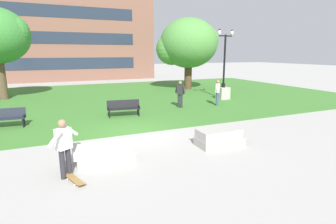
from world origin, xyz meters
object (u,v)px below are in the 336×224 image
at_px(person_skateboarder, 64,145).
at_px(park_bench_near_right, 4,117).
at_px(concrete_block_left, 219,137).
at_px(skateboard, 74,179).
at_px(concrete_block_center, 103,153).
at_px(person_bystander_far_lawn, 180,93).
at_px(park_bench_near_left, 124,107).
at_px(person_bystander_near_lawn, 218,91).
at_px(lamp_post_right, 223,85).

relative_size(person_skateboarder, park_bench_near_right, 0.93).
bearing_deg(concrete_block_left, person_skateboarder, -174.44).
xyz_separation_m(skateboard, park_bench_near_right, (-2.60, 6.92, 0.45)).
bearing_deg(skateboard, concrete_block_center, 47.66).
bearing_deg(concrete_block_center, person_bystander_far_lawn, 48.22).
relative_size(concrete_block_center, park_bench_near_left, 1.02).
bearing_deg(concrete_block_left, person_bystander_near_lawn, 56.91).
relative_size(park_bench_near_right, person_bystander_far_lawn, 1.07).
bearing_deg(park_bench_near_right, concrete_block_left, -36.99).
distance_m(lamp_post_right, person_bystander_far_lawn, 4.70).
bearing_deg(park_bench_near_right, skateboard, -69.38).
bearing_deg(person_bystander_far_lawn, concrete_block_center, -131.78).
bearing_deg(park_bench_near_left, skateboard, -114.14).
relative_size(park_bench_near_left, lamp_post_right, 0.36).
distance_m(concrete_block_left, person_skateboarder, 5.61).
height_order(park_bench_near_left, person_bystander_far_lawn, person_bystander_far_lawn).
bearing_deg(park_bench_near_left, park_bench_near_right, -179.84).
bearing_deg(park_bench_near_right, person_bystander_near_lawn, 2.77).
height_order(park_bench_near_left, park_bench_near_right, same).
relative_size(park_bench_near_right, person_bystander_near_lawn, 1.07).
bearing_deg(skateboard, park_bench_near_right, 110.62).
distance_m(concrete_block_center, person_bystander_near_lawn, 10.86).
distance_m(concrete_block_left, lamp_post_right, 10.53).
bearing_deg(person_skateboarder, park_bench_near_right, 110.32).
bearing_deg(person_bystander_near_lawn, lamp_post_right, 47.06).
xyz_separation_m(park_bench_near_right, person_bystander_near_lawn, (12.25, 0.59, 0.45)).
relative_size(concrete_block_center, person_skateboarder, 1.10).
distance_m(park_bench_near_right, person_bystander_far_lawn, 9.70).
distance_m(lamp_post_right, person_bystander_near_lawn, 2.66).
distance_m(concrete_block_center, skateboard, 1.44).
bearing_deg(park_bench_near_left, concrete_block_left, -69.53).
relative_size(person_skateboarder, lamp_post_right, 0.33).
bearing_deg(skateboard, park_bench_near_left, 65.86).
xyz_separation_m(park_bench_near_right, person_bystander_far_lawn, (9.65, 0.94, 0.45)).
bearing_deg(lamp_post_right, person_bystander_near_lawn, -132.94).
bearing_deg(concrete_block_left, park_bench_near_left, 110.47).
relative_size(lamp_post_right, person_bystander_far_lawn, 3.02).
xyz_separation_m(person_skateboarder, park_bench_near_left, (3.29, 6.55, -0.43)).
bearing_deg(park_bench_near_left, person_skateboarder, -116.69).
xyz_separation_m(concrete_block_left, skateboard, (-5.36, -0.93, -0.22)).
bearing_deg(concrete_block_left, concrete_block_center, 178.39).
xyz_separation_m(concrete_block_left, person_bystander_far_lawn, (1.69, 6.93, 0.68)).
relative_size(skateboard, person_bystander_near_lawn, 0.60).
distance_m(park_bench_near_right, lamp_post_right, 14.31).
bearing_deg(person_bystander_far_lawn, concrete_block_left, -103.68).
xyz_separation_m(concrete_block_left, park_bench_near_left, (-2.24, 6.01, 0.23)).
relative_size(person_skateboarder, person_bystander_far_lawn, 1.00).
bearing_deg(person_skateboarder, concrete_block_left, 5.56).
distance_m(concrete_block_center, concrete_block_left, 4.40).
height_order(park_bench_near_left, person_bystander_near_lawn, person_bystander_near_lawn).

